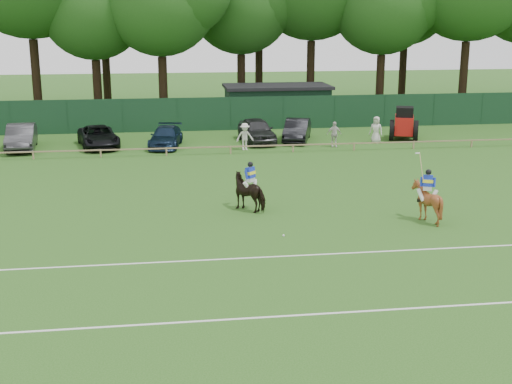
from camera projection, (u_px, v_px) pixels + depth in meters
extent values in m
plane|color=#1E4C14|center=(254.00, 249.00, 25.62)|extent=(160.00, 160.00, 0.00)
imported|color=black|center=(250.00, 192.00, 30.53)|extent=(1.99, 2.00, 1.64)
imported|color=brown|center=(427.00, 202.00, 28.82)|extent=(1.87, 1.96, 1.70)
imported|color=#2B2B2E|center=(21.00, 137.00, 44.16)|extent=(2.20, 5.08, 1.63)
imported|color=black|center=(98.00, 137.00, 44.95)|extent=(3.31, 5.37, 1.39)
imported|color=#101F34|center=(166.00, 137.00, 45.05)|extent=(2.57, 4.82, 1.33)
imported|color=#29292B|center=(257.00, 130.00, 46.59)|extent=(2.41, 4.99, 1.64)
imported|color=black|center=(297.00, 130.00, 47.18)|extent=(2.85, 4.82, 1.50)
imported|color=beige|center=(245.00, 137.00, 43.99)|extent=(1.22, 0.82, 1.75)
imported|color=beige|center=(334.00, 134.00, 45.03)|extent=(0.99, 0.43, 1.68)
imported|color=beige|center=(376.00, 130.00, 46.32)|extent=(1.06, 0.97, 1.82)
cube|color=silver|center=(250.00, 179.00, 30.39)|extent=(0.44, 0.44, 0.18)
cube|color=#192FBA|center=(250.00, 172.00, 30.31)|extent=(0.50, 0.50, 0.51)
cube|color=yellow|center=(250.00, 173.00, 30.31)|extent=(0.51, 0.51, 0.18)
sphere|color=black|center=(250.00, 164.00, 30.21)|extent=(0.25, 0.25, 0.25)
cylinder|color=silver|center=(255.00, 185.00, 30.63)|extent=(0.29, 0.50, 0.59)
cylinder|color=silver|center=(248.00, 187.00, 30.23)|extent=(0.50, 0.29, 0.59)
cube|color=silver|center=(427.00, 188.00, 28.67)|extent=(0.43, 0.38, 0.18)
cube|color=#192FBA|center=(428.00, 181.00, 28.59)|extent=(0.49, 0.44, 0.51)
cube|color=yellow|center=(428.00, 181.00, 28.59)|extent=(0.51, 0.43, 0.18)
sphere|color=black|center=(429.00, 172.00, 28.49)|extent=(0.25, 0.25, 0.25)
cylinder|color=silver|center=(433.00, 196.00, 28.63)|extent=(0.47, 0.28, 0.59)
cylinder|color=silver|center=(421.00, 195.00, 28.76)|extent=(0.38, 0.45, 0.59)
cylinder|color=tan|center=(421.00, 167.00, 28.57)|extent=(0.05, 0.64, 1.17)
sphere|color=silver|center=(284.00, 235.00, 26.99)|extent=(0.09, 0.09, 0.09)
cube|color=silver|center=(282.00, 316.00, 19.87)|extent=(60.00, 0.10, 0.01)
cube|color=silver|center=(258.00, 258.00, 24.66)|extent=(60.00, 0.10, 0.01)
cube|color=#997F5B|center=(215.00, 147.00, 42.76)|extent=(62.00, 0.08, 0.08)
cube|color=#14351E|center=(205.00, 114.00, 51.18)|extent=(92.00, 0.04, 2.50)
cube|color=#14331E|center=(277.00, 106.00, 54.82)|extent=(8.00, 4.00, 2.80)
cube|color=black|center=(277.00, 86.00, 54.44)|extent=(8.40, 4.40, 0.24)
cube|color=#B51410|center=(404.00, 125.00, 47.80)|extent=(1.96, 2.59, 1.25)
cube|color=black|center=(405.00, 113.00, 47.22)|extent=(1.51, 1.57, 0.87)
cylinder|color=black|center=(392.00, 130.00, 47.40)|extent=(0.76, 1.45, 1.44)
cylinder|color=black|center=(416.00, 131.00, 47.08)|extent=(0.76, 1.45, 1.44)
cylinder|color=black|center=(393.00, 131.00, 49.01)|extent=(0.53, 0.82, 0.77)
cylinder|color=black|center=(414.00, 132.00, 48.73)|extent=(0.53, 0.82, 0.77)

